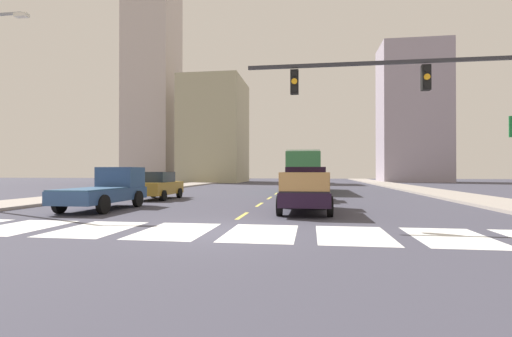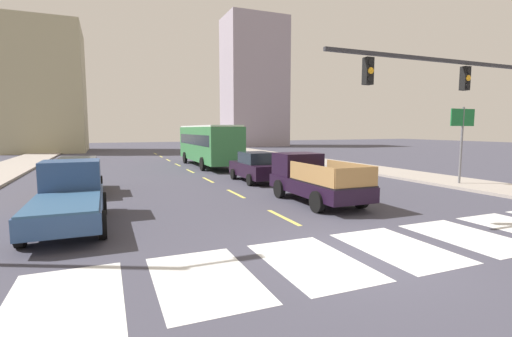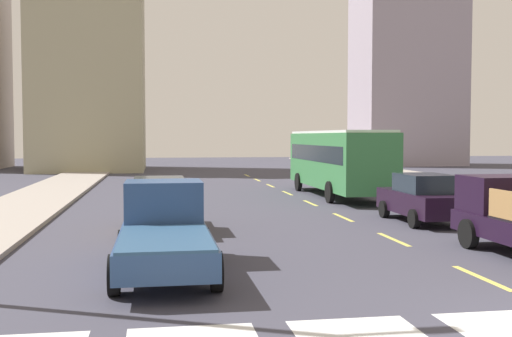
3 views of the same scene
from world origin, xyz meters
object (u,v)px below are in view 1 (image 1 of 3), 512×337
Objects in this scene: sedan_near_left at (306,186)px; traffic_signal_gantry at (467,94)px; sedan_far at (158,186)px; city_bus at (304,169)px; pickup_stakebed at (305,190)px; pickup_dark at (108,189)px.

traffic_signal_gantry is (5.30, -9.89, 3.41)m from sedan_near_left.
traffic_signal_gantry is at bearing -34.61° from sedan_far.
traffic_signal_gantry is (5.57, -19.45, 2.32)m from city_bus.
traffic_signal_gantry reaches higher than pickup_stakebed.
sedan_near_left is (9.14, 6.50, -0.06)m from pickup_dark.
pickup_stakebed is 6.13m from sedan_near_left.
city_bus is at bearing 90.89° from sedan_near_left.
sedan_far is (-9.24, -0.42, 0.00)m from sedan_near_left.
pickup_stakebed and pickup_dark have the same top height.
city_bus is 9.63m from sedan_near_left.
pickup_dark is at bearing -179.05° from pickup_stakebed.
traffic_signal_gantry is at bearing -72.49° from city_bus.
city_bus is 13.45m from sedan_far.
traffic_signal_gantry is at bearing -36.92° from pickup_stakebed.
sedan_near_left is at bearing 1.06° from sedan_far.
sedan_far is 0.40× the size of traffic_signal_gantry.
sedan_far is (-8.96, -9.97, -1.09)m from city_bus.
pickup_stakebed is 10.88m from sedan_far.
traffic_signal_gantry is (14.44, -3.38, 3.35)m from pickup_dark.
sedan_near_left is 0.40× the size of traffic_signal_gantry.
pickup_stakebed is 9.17m from pickup_dark.
city_bus is at bearing 89.69° from pickup_stakebed.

